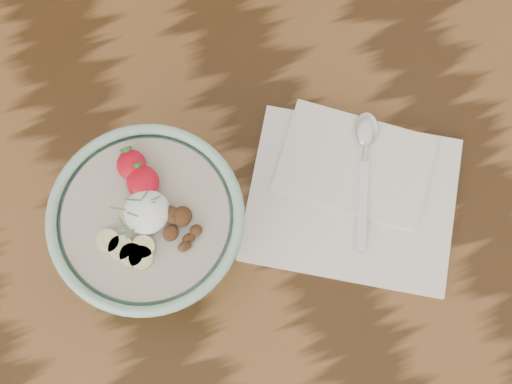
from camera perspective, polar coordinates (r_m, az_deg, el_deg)
table at (r=92.98cm, az=4.08°, el=-4.63°), size 160.00×90.00×75.00cm
breakfast_bowl at (r=77.66cm, az=-8.40°, el=-2.75°), size 20.39×20.39×13.20cm
napkin at (r=85.06cm, az=7.72°, el=0.02°), size 30.66×29.11×1.48cm
spoon at (r=85.66cm, az=8.75°, el=3.53°), size 9.04×16.22×0.89cm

